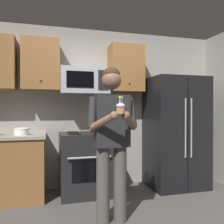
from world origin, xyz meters
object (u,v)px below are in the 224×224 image
oven_range (86,163)px  bowl_large_white (21,131)px  refrigerator (176,132)px  person (112,135)px  microwave (84,81)px  cupcake (121,108)px

oven_range → bowl_large_white: 1.04m
refrigerator → person: refrigerator is taller
oven_range → refrigerator: size_ratio=0.52×
refrigerator → bowl_large_white: bearing=179.2°
microwave → cupcake: 1.51m
oven_range → microwave: bearing=90.0°
refrigerator → oven_range: bearing=178.5°
cupcake → refrigerator: bearing=43.4°
oven_range → refrigerator: (1.50, -0.04, 0.44)m
oven_range → cupcake: (0.14, -1.32, 0.83)m
oven_range → cupcake: bearing=-83.9°
microwave → refrigerator: microwave is taller
microwave → cupcake: (0.14, -1.44, -0.43)m
oven_range → refrigerator: bearing=-1.5°
oven_range → microwave: size_ratio=1.26×
refrigerator → person: 1.66m
microwave → person: (0.14, -1.11, -0.72)m
refrigerator → cupcake: refrigerator is taller
microwave → bowl_large_white: 1.19m
refrigerator → bowl_large_white: refrigerator is taller
refrigerator → cupcake: size_ratio=10.35×
cupcake → microwave: bearing=95.6°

